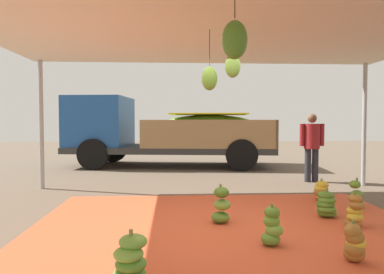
{
  "coord_description": "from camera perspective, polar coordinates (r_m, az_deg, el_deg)",
  "views": [
    {
      "loc": [
        -0.8,
        -4.99,
        1.54
      ],
      "look_at": [
        -0.45,
        1.36,
        1.26
      ],
      "focal_mm": 33.23,
      "sensor_mm": 36.0,
      "label": 1
    }
  ],
  "objects": [
    {
      "name": "ground_plane",
      "position": [
        8.17,
        2.58,
        -8.39
      ],
      "size": [
        40.0,
        40.0,
        0.0
      ],
      "primitive_type": "plane",
      "color": "brown"
    },
    {
      "name": "tarp_orange",
      "position": [
        5.28,
        5.93,
        -14.42
      ],
      "size": [
        5.73,
        4.63,
        0.01
      ],
      "primitive_type": "cube",
      "color": "#D1512D",
      "rests_on": "ground"
    },
    {
      "name": "tent_canopy",
      "position": [
        5.15,
        6.23,
        17.82
      ],
      "size": [
        8.0,
        7.0,
        3.0
      ],
      "color": "#9EA0A5",
      "rests_on": "ground"
    },
    {
      "name": "banana_bunch_0",
      "position": [
        7.42,
        20.08,
        -8.17
      ],
      "size": [
        0.4,
        0.39,
        0.42
      ],
      "color": "gold",
      "rests_on": "tarp_orange"
    },
    {
      "name": "banana_bunch_1",
      "position": [
        4.39,
        24.61,
        -15.31
      ],
      "size": [
        0.31,
        0.31,
        0.46
      ],
      "color": "#996628",
      "rests_on": "tarp_orange"
    },
    {
      "name": "banana_bunch_2",
      "position": [
        4.65,
        12.73,
        -13.9
      ],
      "size": [
        0.33,
        0.34,
        0.52
      ],
      "color": "#518428",
      "rests_on": "tarp_orange"
    },
    {
      "name": "banana_bunch_3",
      "position": [
        3.42,
        -9.83,
        -19.65
      ],
      "size": [
        0.42,
        0.42,
        0.57
      ],
      "color": "#518428",
      "rests_on": "tarp_orange"
    },
    {
      "name": "banana_bunch_4",
      "position": [
        5.47,
        4.73,
        -11.03
      ],
      "size": [
        0.36,
        0.36,
        0.59
      ],
      "color": "#518428",
      "rests_on": "tarp_orange"
    },
    {
      "name": "banana_bunch_5",
      "position": [
        6.17,
        20.75,
        -10.18
      ],
      "size": [
        0.45,
        0.47,
        0.47
      ],
      "color": "#518428",
      "rests_on": "tarp_orange"
    },
    {
      "name": "banana_bunch_6",
      "position": [
        6.98,
        24.89,
        -8.5
      ],
      "size": [
        0.33,
        0.34,
        0.54
      ],
      "color": "#477523",
      "rests_on": "tarp_orange"
    },
    {
      "name": "banana_bunch_8",
      "position": [
        5.76,
        24.66,
        -10.86
      ],
      "size": [
        0.36,
        0.37,
        0.53
      ],
      "color": "#996628",
      "rests_on": "tarp_orange"
    },
    {
      "name": "cargo_truck_main",
      "position": [
        12.4,
        -4.69,
        0.93
      ],
      "size": [
        7.2,
        3.29,
        2.4
      ],
      "color": "#2D2D2D",
      "rests_on": "ground"
    },
    {
      "name": "worker_0",
      "position": [
        9.57,
        18.68,
        -0.8
      ],
      "size": [
        0.64,
        0.39,
        1.74
      ],
      "color": "#26262D",
      "rests_on": "ground"
    }
  ]
}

